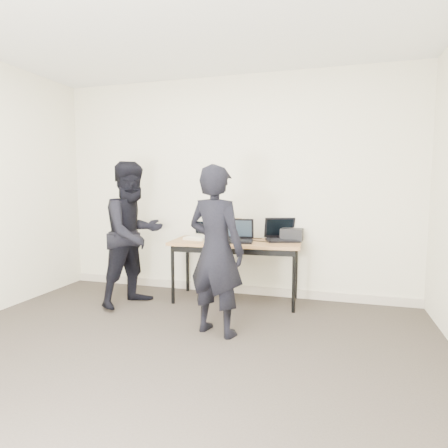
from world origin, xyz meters
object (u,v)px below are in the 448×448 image
at_px(leather_satchel, 226,228).
at_px(laptop_center, 238,237).
at_px(desk, 236,246).
at_px(laptop_beige, 199,235).
at_px(person_typist, 216,251).
at_px(person_observer, 134,234).
at_px(equipment_box, 292,235).
at_px(laptop_right, 281,235).

bearing_deg(leather_satchel, laptop_center, -51.04).
xyz_separation_m(desk, laptop_beige, (-0.46, 0.03, 0.10)).
height_order(laptop_beige, person_typist, person_typist).
xyz_separation_m(laptop_center, person_typist, (0.02, -0.96, -0.00)).
height_order(desk, person_typist, person_typist).
relative_size(person_typist, person_observer, 0.95).
bearing_deg(leather_satchel, desk, -53.28).
bearing_deg(person_typist, person_observer, -9.66).
bearing_deg(person_typist, laptop_center, -72.39).
bearing_deg(laptop_center, desk, 135.26).
bearing_deg(laptop_beige, equipment_box, 21.64).
bearing_deg(laptop_right, equipment_box, -15.90).
relative_size(desk, person_observer, 0.94).
xyz_separation_m(leather_satchel, person_observer, (-0.91, -0.66, -0.03)).
distance_m(leather_satchel, equipment_box, 0.81).
bearing_deg(person_observer, desk, -45.32).
height_order(equipment_box, person_typist, person_typist).
distance_m(desk, laptop_beige, 0.48).
relative_size(desk, leather_satchel, 4.20).
height_order(leather_satchel, person_observer, person_observer).
height_order(desk, equipment_box, equipment_box).
bearing_deg(laptop_right, laptop_beige, 169.49).
bearing_deg(person_typist, desk, -69.99).
distance_m(laptop_center, leather_satchel, 0.35).
bearing_deg(laptop_right, laptop_center, -174.54).
height_order(desk, laptop_beige, laptop_beige).
height_order(laptop_center, leather_satchel, laptop_center).
xyz_separation_m(laptop_right, equipment_box, (0.12, 0.01, 0.01)).
relative_size(laptop_beige, person_observer, 0.20).
bearing_deg(equipment_box, laptop_beige, -171.66).
relative_size(desk, equipment_box, 6.11).
bearing_deg(person_observer, laptop_right, -45.79).
relative_size(leather_satchel, person_typist, 0.23).
bearing_deg(person_typist, equipment_box, -99.33).
height_order(laptop_beige, person_observer, person_observer).
height_order(laptop_center, equipment_box, laptop_center).
bearing_deg(laptop_beige, leather_satchel, 47.98).
bearing_deg(leather_satchel, person_observer, -145.90).
relative_size(desk, laptop_right, 3.36).
xyz_separation_m(laptop_right, person_typist, (-0.44, -1.17, -0.00)).
relative_size(laptop_right, equipment_box, 1.82).
distance_m(person_typist, person_observer, 1.29).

